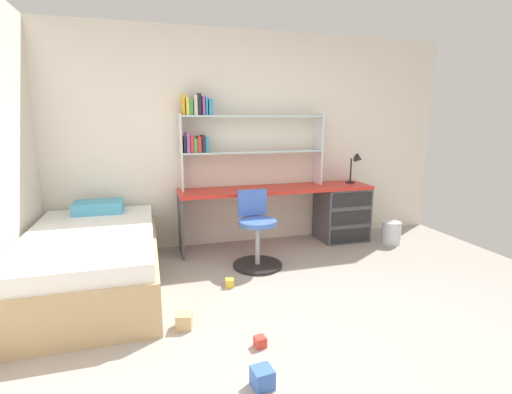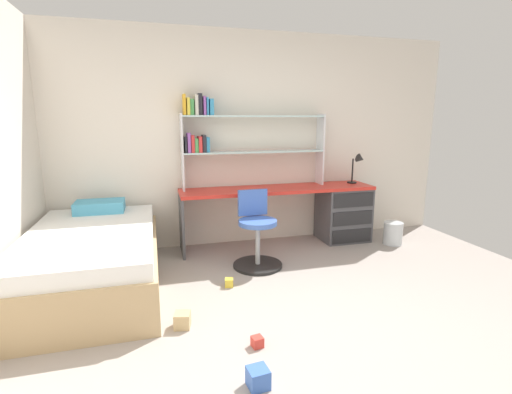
# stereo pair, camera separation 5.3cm
# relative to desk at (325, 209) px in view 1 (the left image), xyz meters

# --- Properties ---
(ground_plane) EXTENTS (5.47, 5.83, 0.02)m
(ground_plane) POSITION_rel_desk_xyz_m (-1.02, -2.14, -0.42)
(ground_plane) COLOR #9E938C
(room_shell) EXTENTS (5.47, 5.83, 2.56)m
(room_shell) POSITION_rel_desk_xyz_m (-2.19, -0.95, 0.87)
(room_shell) COLOR silver
(room_shell) RESTS_ON ground_plane
(desk) EXTENTS (2.36, 0.51, 0.72)m
(desk) POSITION_rel_desk_xyz_m (0.00, 0.00, 0.00)
(desk) COLOR red
(desk) RESTS_ON ground_plane
(bookshelf_hutch) EXTENTS (1.74, 0.22, 1.09)m
(bookshelf_hutch) POSITION_rel_desk_xyz_m (-1.20, 0.14, 0.96)
(bookshelf_hutch) COLOR silver
(bookshelf_hutch) RESTS_ON desk
(desk_lamp) EXTENTS (0.20, 0.17, 0.38)m
(desk_lamp) POSITION_rel_desk_xyz_m (0.44, 0.03, 0.57)
(desk_lamp) COLOR black
(desk_lamp) RESTS_ON desk
(swivel_chair) EXTENTS (0.52, 0.52, 0.80)m
(swivel_chair) POSITION_rel_desk_xyz_m (-1.07, -0.58, -0.09)
(swivel_chair) COLOR black
(swivel_chair) RESTS_ON ground_plane
(bed_platform) EXTENTS (1.14, 1.95, 0.67)m
(bed_platform) POSITION_rel_desk_xyz_m (-2.66, -0.71, -0.13)
(bed_platform) COLOR tan
(bed_platform) RESTS_ON ground_plane
(waste_bin) EXTENTS (0.23, 0.23, 0.28)m
(waste_bin) POSITION_rel_desk_xyz_m (0.75, -0.35, -0.27)
(waste_bin) COLOR silver
(waste_bin) RESTS_ON ground_plane
(toy_block_yellow_0) EXTENTS (0.09, 0.09, 0.08)m
(toy_block_yellow_0) POSITION_rel_desk_xyz_m (-1.46, -1.01, -0.37)
(toy_block_yellow_0) COLOR gold
(toy_block_yellow_0) RESTS_ON ground_plane
(toy_block_natural_1) EXTENTS (0.14, 0.14, 0.12)m
(toy_block_natural_1) POSITION_rel_desk_xyz_m (-1.94, -1.60, -0.35)
(toy_block_natural_1) COLOR tan
(toy_block_natural_1) RESTS_ON ground_plane
(toy_block_blue_2) EXTENTS (0.13, 0.13, 0.12)m
(toy_block_blue_2) POSITION_rel_desk_xyz_m (-1.56, -2.37, -0.35)
(toy_block_blue_2) COLOR #3860B7
(toy_block_blue_2) RESTS_ON ground_plane
(toy_block_red_3) EXTENTS (0.08, 0.08, 0.07)m
(toy_block_red_3) POSITION_rel_desk_xyz_m (-1.46, -1.99, -0.37)
(toy_block_red_3) COLOR red
(toy_block_red_3) RESTS_ON ground_plane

